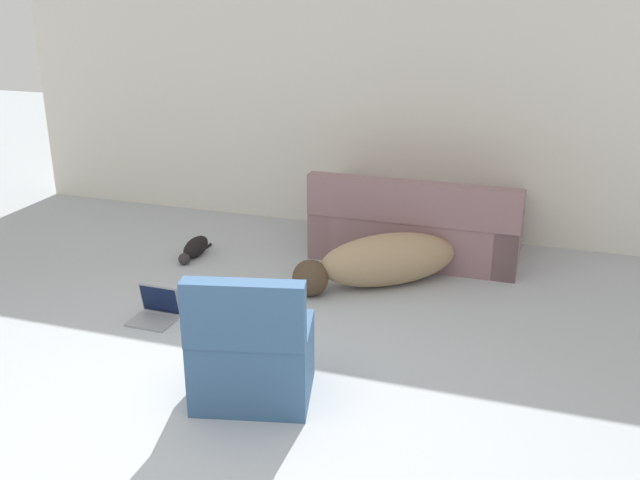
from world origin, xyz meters
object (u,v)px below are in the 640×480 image
Objects in this scene: cat at (195,248)px; laptop_open at (156,309)px; side_chair at (252,355)px; couch at (417,227)px; dog at (381,261)px.

laptop_open reaches higher than cat.
laptop_open is 0.38× the size of side_chair.
couch is 0.77m from dog.
side_chair reaches higher than laptop_open.
laptop_open is at bearing 1.13° from dog.
dog is at bearing 79.10° from couch.
laptop_open is (-1.55, -1.86, -0.18)m from couch.
side_chair is at bearing 36.64° from cat.
couch is 3.26× the size of cat.
cat is 1.23m from laptop_open.
cat is 2.39m from side_chair.
dog reaches higher than cat.
couch is 2.43m from laptop_open.
couch is 5.61× the size of laptop_open.
side_chair is at bearing 43.12° from dog.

